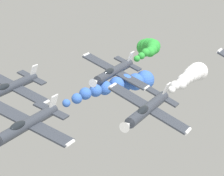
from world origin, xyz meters
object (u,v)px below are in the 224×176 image
at_px(airplane_right_inner, 11,87).
at_px(airplane_left_outer, 114,71).
at_px(airplane_left_inner, 147,109).
at_px(airplane_lead, 27,124).

distance_m(airplane_right_inner, airplane_left_outer, 12.92).
bearing_deg(airplane_left_inner, airplane_left_outer, -48.44).
height_order(airplane_lead, airplane_right_inner, airplane_right_inner).
relative_size(airplane_lead, airplane_right_inner, 1.00).
distance_m(airplane_left_inner, airplane_right_inner, 17.61).
bearing_deg(airplane_left_outer, airplane_left_inner, 131.56).
height_order(airplane_left_inner, airplane_left_outer, airplane_left_outer).
bearing_deg(airplane_right_inner, airplane_lead, 134.57).
xyz_separation_m(airplane_lead, airplane_left_inner, (-9.07, -8.19, 0.36)).
relative_size(airplane_right_inner, airplane_left_outer, 1.00).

